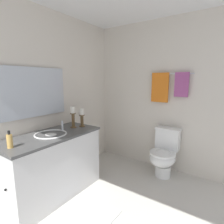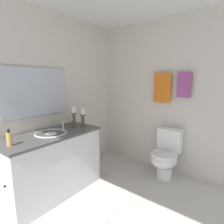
{
  "view_description": "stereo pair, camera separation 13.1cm",
  "coord_description": "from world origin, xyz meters",
  "px_view_note": "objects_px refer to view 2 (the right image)",
  "views": [
    {
      "loc": [
        0.88,
        -1.46,
        1.5
      ],
      "look_at": [
        -0.49,
        0.53,
        1.07
      ],
      "focal_mm": 28.8,
      "sensor_mm": 36.0,
      "label": 1
    },
    {
      "loc": [
        0.99,
        -1.38,
        1.5
      ],
      "look_at": [
        -0.49,
        0.53,
        1.07
      ],
      "focal_mm": 28.8,
      "sensor_mm": 36.0,
      "label": 2
    }
  ],
  "objects_px": {
    "vanity_cabinet": "(53,163)",
    "sink_basin": "(51,136)",
    "towel_bar": "(174,74)",
    "towel_center": "(184,85)",
    "mirror": "(36,92)",
    "candle_holder_tall": "(83,117)",
    "candle_holder_short": "(74,116)",
    "soap_bottle": "(9,139)",
    "toilet": "(166,155)",
    "towel_near_vanity": "(162,88)",
    "bath_mat": "(87,211)"
  },
  "relations": [
    {
      "from": "candle_holder_tall",
      "to": "toilet",
      "type": "height_order",
      "value": "candle_holder_tall"
    },
    {
      "from": "mirror",
      "to": "candle_holder_short",
      "type": "relative_size",
      "value": 3.04
    },
    {
      "from": "towel_bar",
      "to": "vanity_cabinet",
      "type": "bearing_deg",
      "value": -124.22
    },
    {
      "from": "candle_holder_short",
      "to": "toilet",
      "type": "bearing_deg",
      "value": 39.89
    },
    {
      "from": "candle_holder_tall",
      "to": "towel_center",
      "type": "distance_m",
      "value": 1.57
    },
    {
      "from": "toilet",
      "to": "vanity_cabinet",
      "type": "bearing_deg",
      "value": -129.2
    },
    {
      "from": "candle_holder_short",
      "to": "soap_bottle",
      "type": "distance_m",
      "value": 0.92
    },
    {
      "from": "vanity_cabinet",
      "to": "candle_holder_tall",
      "type": "relative_size",
      "value": 4.87
    },
    {
      "from": "mirror",
      "to": "towel_bar",
      "type": "xyz_separation_m",
      "value": [
        1.3,
        1.5,
        0.25
      ]
    },
    {
      "from": "sink_basin",
      "to": "towel_bar",
      "type": "xyz_separation_m",
      "value": [
        1.02,
        1.5,
        0.81
      ]
    },
    {
      "from": "sink_basin",
      "to": "towel_near_vanity",
      "type": "height_order",
      "value": "towel_near_vanity"
    },
    {
      "from": "towel_bar",
      "to": "mirror",
      "type": "bearing_deg",
      "value": -130.91
    },
    {
      "from": "mirror",
      "to": "bath_mat",
      "type": "bearing_deg",
      "value": -0.0
    },
    {
      "from": "towel_center",
      "to": "vanity_cabinet",
      "type": "bearing_deg",
      "value": -128.66
    },
    {
      "from": "soap_bottle",
      "to": "bath_mat",
      "type": "relative_size",
      "value": 0.3
    },
    {
      "from": "bath_mat",
      "to": "towel_near_vanity",
      "type": "bearing_deg",
      "value": 81.18
    },
    {
      "from": "sink_basin",
      "to": "soap_bottle",
      "type": "distance_m",
      "value": 0.53
    },
    {
      "from": "vanity_cabinet",
      "to": "sink_basin",
      "type": "relative_size",
      "value": 3.18
    },
    {
      "from": "candle_holder_short",
      "to": "sink_basin",
      "type": "bearing_deg",
      "value": -88.3
    },
    {
      "from": "candle_holder_short",
      "to": "towel_center",
      "type": "height_order",
      "value": "towel_center"
    },
    {
      "from": "sink_basin",
      "to": "candle_holder_short",
      "type": "xyz_separation_m",
      "value": [
        -0.01,
        0.4,
        0.2
      ]
    },
    {
      "from": "sink_basin",
      "to": "mirror",
      "type": "distance_m",
      "value": 0.62
    },
    {
      "from": "candle_holder_short",
      "to": "bath_mat",
      "type": "bearing_deg",
      "value": -31.97
    },
    {
      "from": "soap_bottle",
      "to": "towel_bar",
      "type": "xyz_separation_m",
      "value": [
        0.98,
        2.02,
        0.7
      ]
    },
    {
      "from": "soap_bottle",
      "to": "towel_near_vanity",
      "type": "distance_m",
      "value": 2.21
    },
    {
      "from": "vanity_cabinet",
      "to": "candle_holder_tall",
      "type": "xyz_separation_m",
      "value": [
        0.04,
        0.52,
        0.55
      ]
    },
    {
      "from": "candle_holder_short",
      "to": "bath_mat",
      "type": "height_order",
      "value": "candle_holder_short"
    },
    {
      "from": "toilet",
      "to": "towel_near_vanity",
      "type": "height_order",
      "value": "towel_near_vanity"
    },
    {
      "from": "towel_center",
      "to": "bath_mat",
      "type": "relative_size",
      "value": 0.61
    },
    {
      "from": "sink_basin",
      "to": "toilet",
      "type": "bearing_deg",
      "value": 50.78
    },
    {
      "from": "toilet",
      "to": "bath_mat",
      "type": "relative_size",
      "value": 1.25
    },
    {
      "from": "bath_mat",
      "to": "soap_bottle",
      "type": "bearing_deg",
      "value": -138.2
    },
    {
      "from": "towel_center",
      "to": "candle_holder_short",
      "type": "bearing_deg",
      "value": -137.83
    },
    {
      "from": "mirror",
      "to": "candle_holder_short",
      "type": "bearing_deg",
      "value": 55.98
    },
    {
      "from": "towel_bar",
      "to": "towel_center",
      "type": "distance_m",
      "value": 0.23
    },
    {
      "from": "mirror",
      "to": "candle_holder_short",
      "type": "distance_m",
      "value": 0.6
    },
    {
      "from": "towel_near_vanity",
      "to": "towel_center",
      "type": "xyz_separation_m",
      "value": [
        0.33,
        0.0,
        0.05
      ]
    },
    {
      "from": "candle_holder_short",
      "to": "toilet",
      "type": "distance_m",
      "value": 1.51
    },
    {
      "from": "candle_holder_tall",
      "to": "towel_bar",
      "type": "height_order",
      "value": "towel_bar"
    },
    {
      "from": "towel_bar",
      "to": "towel_center",
      "type": "bearing_deg",
      "value": -6.2
    },
    {
      "from": "vanity_cabinet",
      "to": "towel_bar",
      "type": "xyz_separation_m",
      "value": [
        1.02,
        1.5,
        1.18
      ]
    },
    {
      "from": "mirror",
      "to": "soap_bottle",
      "type": "height_order",
      "value": "mirror"
    },
    {
      "from": "vanity_cabinet",
      "to": "toilet",
      "type": "bearing_deg",
      "value": 50.8
    },
    {
      "from": "candle_holder_tall",
      "to": "candle_holder_short",
      "type": "height_order",
      "value": "candle_holder_short"
    },
    {
      "from": "bath_mat",
      "to": "towel_bar",
      "type": "bearing_deg",
      "value": 75.22
    },
    {
      "from": "towel_near_vanity",
      "to": "towel_center",
      "type": "relative_size",
      "value": 1.28
    },
    {
      "from": "vanity_cabinet",
      "to": "towel_near_vanity",
      "type": "distance_m",
      "value": 1.97
    },
    {
      "from": "candle_holder_tall",
      "to": "soap_bottle",
      "type": "relative_size",
      "value": 1.46
    },
    {
      "from": "vanity_cabinet",
      "to": "toilet",
      "type": "relative_size",
      "value": 1.7
    },
    {
      "from": "candle_holder_tall",
      "to": "toilet",
      "type": "relative_size",
      "value": 0.35
    }
  ]
}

